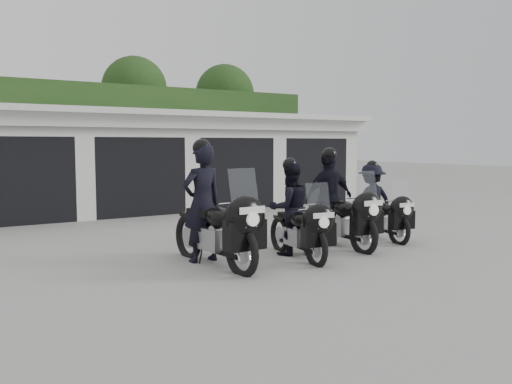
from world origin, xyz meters
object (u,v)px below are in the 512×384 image
police_bike_a (213,214)px  police_bike_b (294,214)px  police_bike_d (376,204)px  police_bike_c (335,203)px

police_bike_a → police_bike_b: bearing=-9.8°
police_bike_b → police_bike_d: (2.61, 0.58, -0.04)m
police_bike_c → police_bike_d: bearing=10.8°
police_bike_a → police_bike_b: (1.55, -0.17, -0.09)m
police_bike_a → police_bike_c: police_bike_a is taller
police_bike_a → police_bike_d: size_ratio=1.27×
police_bike_b → police_bike_d: size_ratio=1.06×
police_bike_b → police_bike_d: bearing=22.1°
police_bike_c → police_bike_b: bearing=-157.9°
police_bike_a → police_bike_d: (4.17, 0.41, -0.13)m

